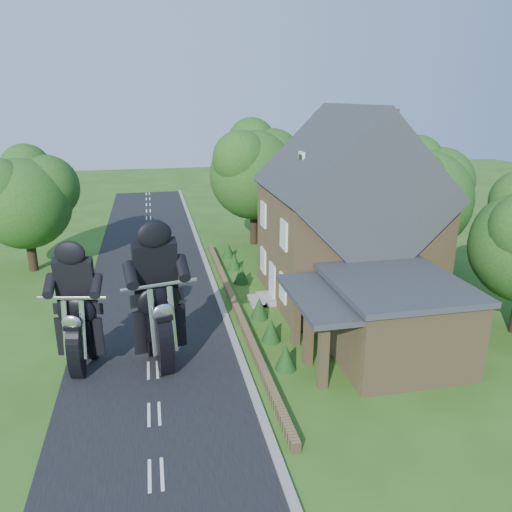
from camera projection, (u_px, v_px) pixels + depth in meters
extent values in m
plane|color=#2B5618|center=(153.00, 370.00, 20.22)|extent=(120.00, 120.00, 0.00)
cube|color=black|center=(153.00, 370.00, 20.22)|extent=(7.00, 80.00, 0.02)
cube|color=gray|center=(241.00, 360.00, 20.93)|extent=(0.30, 80.00, 0.12)
cube|color=olive|center=(236.00, 308.00, 25.67)|extent=(0.30, 22.00, 0.40)
cube|color=olive|center=(345.00, 244.00, 26.97)|extent=(8.00, 8.00, 6.00)
cube|color=#2A2D32|center=(348.00, 189.00, 26.05)|extent=(8.48, 8.64, 8.48)
cube|color=olive|center=(389.00, 125.00, 25.46)|extent=(0.60, 0.90, 1.60)
cube|color=white|center=(302.00, 161.00, 25.07)|extent=(0.12, 0.80, 0.90)
cube|color=black|center=(300.00, 161.00, 25.06)|extent=(0.04, 0.55, 0.65)
cube|color=white|center=(272.00, 283.00, 26.76)|extent=(0.10, 1.10, 2.10)
cube|color=gray|center=(266.00, 299.00, 26.97)|extent=(0.80, 1.60, 0.30)
cube|color=gray|center=(257.00, 301.00, 26.89)|extent=(0.80, 1.60, 0.15)
cube|color=white|center=(283.00, 288.00, 24.54)|extent=(0.10, 1.10, 1.40)
cube|color=black|center=(282.00, 288.00, 24.54)|extent=(0.04, 0.92, 1.22)
cube|color=white|center=(263.00, 260.00, 28.64)|extent=(0.10, 1.10, 1.40)
cube|color=black|center=(263.00, 260.00, 28.64)|extent=(0.04, 0.92, 1.22)
cube|color=white|center=(284.00, 235.00, 23.72)|extent=(0.10, 1.10, 1.40)
cube|color=black|center=(283.00, 235.00, 23.71)|extent=(0.04, 0.92, 1.22)
cube|color=white|center=(263.00, 215.00, 27.81)|extent=(0.10, 1.10, 1.40)
cube|color=black|center=(263.00, 215.00, 27.81)|extent=(0.04, 0.92, 1.22)
cube|color=olive|center=(393.00, 321.00, 20.96)|extent=(5.00, 5.60, 3.20)
cube|color=#2A2D32|center=(396.00, 283.00, 20.44)|extent=(5.30, 5.94, 0.24)
cube|color=#2A2D32|center=(324.00, 297.00, 19.94)|extent=(2.60, 5.32, 0.22)
cube|color=olive|center=(323.00, 355.00, 18.62)|extent=(0.35, 0.35, 2.80)
cube|color=olive|center=(308.00, 333.00, 20.29)|extent=(0.35, 0.35, 2.80)
cube|color=olive|center=(296.00, 315.00, 21.97)|extent=(0.35, 0.35, 2.80)
cylinder|color=black|center=(420.00, 250.00, 30.94)|extent=(0.56, 0.56, 3.00)
sphere|color=#1E4513|center=(425.00, 200.00, 29.97)|extent=(6.00, 6.00, 6.00)
sphere|color=#1E4513|center=(442.00, 183.00, 30.52)|extent=(4.32, 4.32, 4.32)
sphere|color=#1E4513|center=(419.00, 183.00, 28.56)|extent=(3.72, 3.72, 3.72)
sphere|color=#1E4513|center=(420.00, 162.00, 30.47)|extent=(3.30, 3.30, 3.30)
cylinder|color=black|center=(338.00, 219.00, 37.34)|extent=(0.56, 0.56, 3.60)
sphere|color=#1E4513|center=(341.00, 169.00, 36.18)|extent=(7.20, 7.20, 7.20)
sphere|color=#1E4513|center=(359.00, 152.00, 36.84)|extent=(5.18, 5.18, 5.18)
sphere|color=#1E4513|center=(331.00, 150.00, 34.48)|extent=(4.46, 4.46, 4.46)
sphere|color=#1E4513|center=(337.00, 132.00, 36.77)|extent=(3.96, 3.96, 3.96)
cylinder|color=black|center=(257.00, 221.00, 37.11)|extent=(0.56, 0.56, 3.40)
sphere|color=#1E4513|center=(257.00, 175.00, 36.05)|extent=(6.40, 6.40, 6.40)
sphere|color=#1E4513|center=(275.00, 160.00, 36.64)|extent=(4.61, 4.61, 4.61)
sphere|color=#1E4513|center=(245.00, 159.00, 34.54)|extent=(3.97, 3.97, 3.97)
sphere|color=#1E4513|center=(255.00, 142.00, 36.58)|extent=(3.52, 3.52, 3.52)
cylinder|color=black|center=(35.00, 249.00, 31.45)|extent=(0.56, 0.56, 2.80)
sphere|color=#1E4513|center=(29.00, 203.00, 30.55)|extent=(5.60, 5.60, 5.60)
sphere|color=#1E4513|center=(50.00, 187.00, 31.06)|extent=(4.03, 4.03, 4.03)
sphere|color=#1E4513|center=(5.00, 188.00, 29.23)|extent=(3.47, 3.47, 3.47)
sphere|color=#1E4513|center=(30.00, 169.00, 31.01)|extent=(3.08, 3.08, 3.08)
cone|color=#133510|center=(286.00, 357.00, 20.17)|extent=(0.90, 0.90, 1.10)
cone|color=#133510|center=(271.00, 330.00, 22.50)|extent=(0.90, 0.90, 1.10)
cone|color=#133510|center=(259.00, 308.00, 24.83)|extent=(0.90, 0.90, 1.10)
cone|color=#133510|center=(241.00, 274.00, 29.48)|extent=(0.90, 0.90, 1.10)
cone|color=#133510|center=(234.00, 261.00, 31.81)|extent=(0.90, 0.90, 1.10)
cone|color=#133510|center=(228.00, 250.00, 34.14)|extent=(0.90, 0.90, 1.10)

